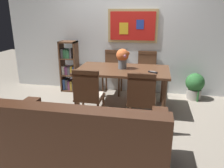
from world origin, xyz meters
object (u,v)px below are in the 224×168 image
Objects in this scene: leather_couch at (83,143)px; bookshelf at (69,69)px; dining_chair_far_right at (147,70)px; potted_ivy at (195,85)px; dining_chair_near_left at (88,93)px; tv_remote at (153,72)px; flower_vase at (123,57)px; dining_chair_far_left at (113,68)px; dining_chair_near_right at (141,97)px; dining_table at (123,74)px.

bookshelf reaches higher than leather_couch.
dining_chair_far_right is at bearing 77.42° from leather_couch.
leather_couch is 3.22× the size of potted_ivy.
tv_remote is at bearing 34.56° from dining_chair_near_left.
flower_vase is at bearing -117.84° from dining_chair_far_right.
leather_couch is at bearing -86.71° from dining_chair_far_left.
tv_remote is (0.53, -0.18, -0.19)m from flower_vase.
dining_chair_near_right is 1.00× the size of dining_chair_far_right.
leather_couch is (-0.56, -2.52, -0.23)m from dining_chair_far_right.
potted_ivy is 1.27m from tv_remote.
bookshelf reaches higher than flower_vase.
dining_chair_far_right and dining_chair_far_left have the same top height.
dining_chair_near_left is 2.60× the size of flower_vase.
dining_chair_near_right is 2.60× the size of flower_vase.
leather_couch is 11.27× the size of tv_remote.
leather_couch is at bearing -65.75° from bookshelf.
dining_chair_far_right reaches higher than leather_couch.
dining_chair_near_right is 0.70m from tv_remote.
dining_chair_near_left is 2.31m from potted_ivy.
leather_couch is 5.13× the size of flower_vase.
dining_chair_near_left is 1.63× the size of potted_ivy.
dining_chair_near_left is 5.70× the size of tv_remote.
dining_chair_near_right is (0.39, -0.81, -0.10)m from dining_table.
tv_remote reaches higher than dining_table.
potted_ivy is at bearing 26.99° from dining_table.
dining_chair_far_right is 1.00× the size of dining_chair_far_left.
dining_chair_near_left is at bearing -115.43° from flower_vase.
dining_chair_near_right is at bearing -64.68° from flower_vase.
bookshelf is at bearing 179.50° from potted_ivy.
dining_chair_near_right is 1.11m from leather_couch.
dining_chair_near_right reaches higher than potted_ivy.
tv_remote is at bearing -16.72° from dining_table.
dining_chair_far_left is at bearing 112.52° from dining_table.
dining_chair_near_left is at bearing 103.18° from leather_couch.
dining_chair_far_left is 1.63× the size of potted_ivy.
dining_table is 1.47× the size of bookshelf.
leather_couch is (-0.18, -1.75, -0.33)m from dining_table.
dining_chair_near_left reaches higher than leather_couch.
bookshelf is at bearing -177.78° from dining_chair_far_right.
leather_couch is (0.22, -0.95, -0.23)m from dining_chair_near_left.
flower_vase reaches higher than dining_table.
dining_chair_near_right reaches higher than leather_couch.
dining_table is 1.77× the size of dining_chair_near_right.
potted_ivy is (0.97, -0.09, -0.25)m from dining_chair_far_right.
leather_couch is at bearing -102.58° from dining_chair_far_right.
dining_chair_near_left is 0.83× the size of bookshelf.
dining_chair_near_left is at bearing -116.80° from dining_table.
bookshelf is at bearing 151.73° from flower_vase.
tv_remote reaches higher than potted_ivy.
flower_vase is (1.27, -0.69, 0.44)m from bookshelf.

